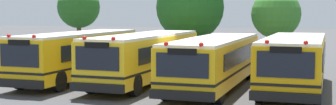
# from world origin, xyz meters

# --- Properties ---
(ground_plane) EXTENTS (160.00, 160.00, 0.00)m
(ground_plane) POSITION_xyz_m (0.00, 0.00, 0.00)
(ground_plane) COLOR #424244
(school_bus_0) EXTENTS (2.48, 10.18, 2.66)m
(school_bus_0) POSITION_xyz_m (-5.66, -0.24, 1.40)
(school_bus_0) COLOR yellow
(school_bus_0) RESTS_ON ground_plane
(school_bus_1) EXTENTS (2.49, 10.52, 2.63)m
(school_bus_1) POSITION_xyz_m (-1.95, 0.06, 1.38)
(school_bus_1) COLOR yellow
(school_bus_1) RESTS_ON ground_plane
(school_bus_2) EXTENTS (2.73, 10.95, 2.51)m
(school_bus_2) POSITION_xyz_m (1.77, -0.27, 1.33)
(school_bus_2) COLOR yellow
(school_bus_2) RESTS_ON ground_plane
(school_bus_3) EXTENTS (2.74, 9.72, 2.61)m
(school_bus_3) POSITION_xyz_m (5.42, 0.03, 1.37)
(school_bus_3) COLOR #EAA80C
(school_bus_3) RESTS_ON ground_plane
(tree_0) EXTENTS (3.35, 3.35, 5.66)m
(tree_0) POSITION_xyz_m (-12.09, 11.02, 3.97)
(tree_0) COLOR #4C3823
(tree_0) RESTS_ON ground_plane
(tree_1) EXTENTS (4.78, 4.78, 6.32)m
(tree_1) POSITION_xyz_m (-2.75, 9.88, 4.01)
(tree_1) COLOR #4C3823
(tree_1) RESTS_ON ground_plane
(tree_2) EXTENTS (3.38, 3.38, 5.15)m
(tree_2) POSITION_xyz_m (3.13, 11.19, 3.47)
(tree_2) COLOR #4C3823
(tree_2) RESTS_ON ground_plane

